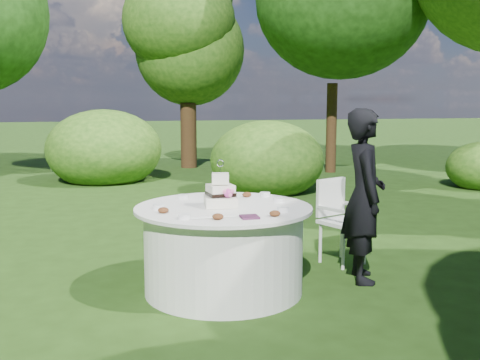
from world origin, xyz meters
The scene contains 9 objects.
ground centered at (0.00, 0.00, 0.00)m, with size 80.00×80.00×0.00m, color #1F3A0F.
napkins centered at (0.10, -0.52, 0.78)m, with size 0.14×0.14×0.02m, color #461E3C.
feather_plume centered at (-0.19, -0.45, 0.78)m, with size 0.48×0.07×0.01m, color white.
guest centered at (1.34, 0.01, 0.81)m, with size 0.59×0.39×1.62m, color black.
table centered at (0.00, 0.00, 0.39)m, with size 1.56×1.56×0.77m.
cake centered at (-0.03, -0.01, 0.88)m, with size 0.30×0.30×0.41m.
chair centered at (1.35, 0.62, 0.52)m, with size 0.52×0.52×0.88m.
votives centered at (0.03, 0.03, 0.79)m, with size 1.20×1.00×0.04m.
petal_cups centered at (-0.02, -0.20, 0.79)m, with size 0.95×1.03×0.05m.
Camera 1 is at (-0.98, -4.74, 1.70)m, focal length 42.00 mm.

